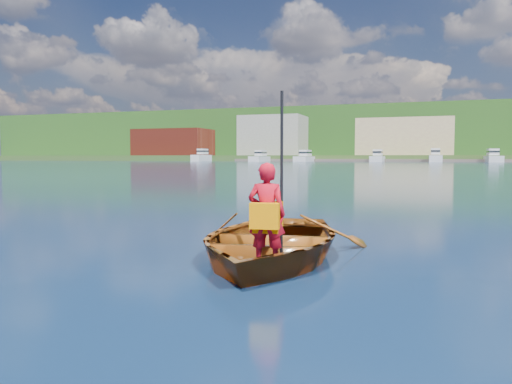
% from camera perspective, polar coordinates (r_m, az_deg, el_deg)
% --- Properties ---
extents(ground, '(600.00, 600.00, 0.00)m').
position_cam_1_polar(ground, '(7.22, 9.33, -7.01)').
color(ground, '#0F2D48').
rests_on(ground, ground).
extents(rowboat, '(3.02, 3.97, 0.77)m').
position_cam_1_polar(rowboat, '(6.78, 1.50, -5.64)').
color(rowboat, brown).
rests_on(rowboat, ground).
extents(child_paddler, '(0.47, 0.37, 2.05)m').
position_cam_1_polar(child_paddler, '(5.82, 1.25, -2.55)').
color(child_paddler, red).
rests_on(child_paddler, ground).
extents(shoreline, '(400.00, 140.00, 22.00)m').
position_cam_1_polar(shoreline, '(243.77, 18.35, 5.90)').
color(shoreline, '#335923').
rests_on(shoreline, ground).
extents(dock, '(159.92, 14.52, 0.80)m').
position_cam_1_polar(dock, '(155.00, 18.75, 3.43)').
color(dock, brown).
rests_on(dock, ground).
extents(waterfront_buildings, '(202.00, 16.00, 14.00)m').
position_cam_1_polar(waterfront_buildings, '(172.34, 15.66, 5.97)').
color(waterfront_buildings, brown).
rests_on(waterfront_buildings, ground).
extents(marina_yachts, '(145.85, 13.65, 4.43)m').
position_cam_1_polar(marina_yachts, '(150.40, 20.49, 3.76)').
color(marina_yachts, silver).
rests_on(marina_yachts, ground).
extents(hillside_trees, '(311.10, 91.77, 27.47)m').
position_cam_1_polar(hillside_trees, '(249.38, 17.59, 7.73)').
color(hillside_trees, '#382314').
rests_on(hillside_trees, ground).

